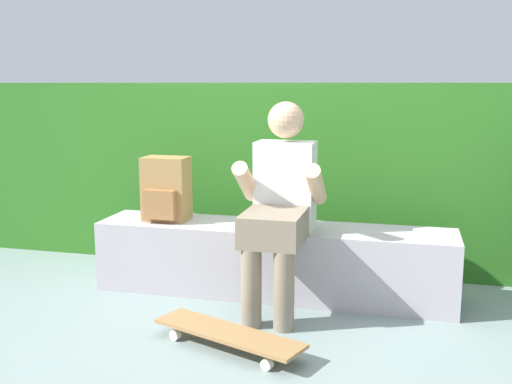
{
  "coord_description": "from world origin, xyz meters",
  "views": [
    {
      "loc": [
        0.77,
        -3.06,
        1.28
      ],
      "look_at": [
        -0.12,
        0.45,
        0.62
      ],
      "focal_mm": 42.06,
      "sensor_mm": 36.0,
      "label": 1
    }
  ],
  "objects": [
    {
      "name": "ground_plane",
      "position": [
        0.0,
        0.0,
        0.0
      ],
      "size": [
        24.0,
        24.0,
        0.0
      ],
      "primitive_type": "plane",
      "color": "gray"
    },
    {
      "name": "bench_main",
      "position": [
        0.0,
        0.39,
        0.21
      ],
      "size": [
        2.17,
        0.42,
        0.43
      ],
      "color": "#ADA6AD",
      "rests_on": "ground"
    },
    {
      "name": "person_skater",
      "position": [
        0.09,
        0.18,
        0.63
      ],
      "size": [
        0.49,
        0.62,
        1.18
      ],
      "color": "white",
      "rests_on": "ground"
    },
    {
      "name": "skateboard_near_person",
      "position": [
        -0.04,
        -0.43,
        0.07
      ],
      "size": [
        0.82,
        0.47,
        0.09
      ],
      "color": "olive",
      "rests_on": "ground"
    },
    {
      "name": "backpack_on_bench",
      "position": [
        -0.69,
        0.38,
        0.62
      ],
      "size": [
        0.28,
        0.23,
        0.4
      ],
      "color": "#A37A47",
      "rests_on": "bench_main"
    },
    {
      "name": "hedge_row",
      "position": [
        0.05,
        1.25,
        0.64
      ],
      "size": [
        5.45,
        0.75,
        1.28
      ],
      "color": "#2B691E",
      "rests_on": "ground"
    }
  ]
}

